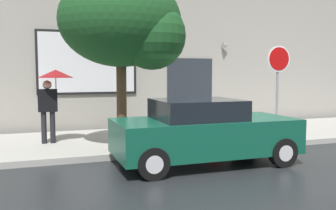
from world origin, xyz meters
TOP-DOWN VIEW (x-y plane):
  - ground_plane at (0.00, 0.00)m, footprint 60.00×60.00m
  - sidewalk at (0.00, 3.00)m, footprint 20.00×4.00m
  - building_facade at (-0.02, 5.50)m, footprint 20.00×0.67m
  - parked_car at (-0.12, 0.03)m, footprint 4.07×1.90m
  - fire_hydrant at (0.99, 1.65)m, footprint 0.30×0.44m
  - pedestrian_with_umbrella at (-3.24, 2.96)m, footprint 0.95×0.95m
  - street_tree at (-1.47, 1.71)m, footprint 3.09×2.63m
  - stop_sign at (2.95, 1.57)m, footprint 0.76×0.10m

SIDE VIEW (x-z plane):
  - ground_plane at x=0.00m, z-range 0.00..0.00m
  - sidewalk at x=0.00m, z-range 0.00..0.15m
  - fire_hydrant at x=0.99m, z-range 0.14..0.95m
  - parked_car at x=-0.12m, z-range -0.01..1.46m
  - pedestrian_with_umbrella at x=-3.24m, z-range 0.71..2.71m
  - stop_sign at x=2.95m, z-range 0.70..3.40m
  - street_tree at x=-1.47m, z-range 1.08..5.46m
  - building_facade at x=-0.02m, z-range -0.02..6.98m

